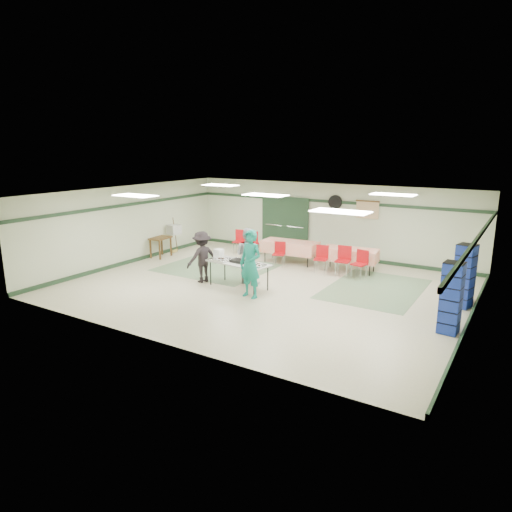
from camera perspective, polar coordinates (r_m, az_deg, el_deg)
The scene contains 42 objects.
floor at distance 13.38m, azimuth 1.14°, elevation -3.87°, with size 11.00×11.00×0.00m, color beige.
ceiling at distance 12.83m, azimuth 1.19°, elevation 7.71°, with size 11.00×11.00×0.00m, color white.
wall_back at distance 17.00m, azimuth 8.91°, elevation 4.42°, with size 11.00×11.00×0.00m, color beige.
wall_front at distance 9.55m, azimuth -12.70°, elevation -2.96°, with size 11.00×11.00×0.00m, color beige.
wall_left at distance 16.47m, azimuth -15.59°, elevation 3.79°, with size 9.00×9.00×0.00m, color beige.
wall_right at distance 11.36m, azimuth 25.83°, elevation -1.36°, with size 9.00×9.00×0.00m, color beige.
trim_back at distance 16.88m, azimuth 8.96°, elevation 6.76°, with size 11.00×0.06×0.10m, color #1D3622.
baseboard_back at distance 17.23m, azimuth 8.72°, elevation 0.17°, with size 11.00×0.06×0.12m, color #1D3622.
trim_left at distance 16.35m, azimuth -15.67°, elevation 6.20°, with size 9.00×0.06×0.10m, color #1D3622.
baseboard_left at distance 16.71m, azimuth -15.24°, elevation -0.58°, with size 9.00×0.06×0.12m, color #1D3622.
trim_right at distance 11.22m, azimuth 26.04°, elevation 2.11°, with size 9.00×0.06×0.10m, color #1D3622.
baseboard_right at distance 11.73m, azimuth 25.03°, elevation -7.45°, with size 9.00×0.06×0.12m, color #1D3622.
green_patch_a at distance 15.51m, azimuth -4.95°, elevation -1.44°, with size 3.50×3.00×0.01m, color gray.
green_patch_b at distance 13.63m, azimuth 14.63°, elevation -3.97°, with size 2.50×3.50×0.01m, color gray.
double_door_left at distance 17.95m, azimuth 2.31°, elevation 4.09°, with size 0.90×0.06×2.10m, color #979997.
double_door_right at distance 17.51m, azimuth 5.02°, elevation 3.81°, with size 0.90×0.06×2.10m, color #979997.
door_frame at distance 17.71m, azimuth 3.61°, elevation 3.94°, with size 2.00×0.03×2.15m, color #1D3622.
wall_fan at distance 16.74m, azimuth 9.87°, elevation 6.67°, with size 0.50×0.50×0.10m, color black.
scroll_banner at distance 16.36m, azimuth 13.75°, elevation 5.61°, with size 0.80×0.02×0.60m, color #DDBA8A.
serving_table at distance 13.13m, azimuth -2.21°, elevation -0.96°, with size 2.00×1.01×0.76m.
sheet_tray_right at distance 12.73m, azimuth -0.07°, elevation -1.16°, with size 0.53×0.41×0.02m, color silver.
sheet_tray_mid at distance 13.20m, azimuth -2.08°, elevation -0.63°, with size 0.58×0.44×0.02m, color silver.
sheet_tray_left at distance 13.41m, azimuth -4.51°, elevation -0.44°, with size 0.63×0.48×0.02m, color silver.
baking_pan at distance 13.08m, azimuth -2.12°, elevation -0.64°, with size 0.49×0.30×0.08m, color black.
foam_box_stack at distance 13.59m, azimuth -4.69°, elevation 0.30°, with size 0.24×0.22×0.28m, color white.
volunteer_teal at distance 12.24m, azimuth -0.70°, elevation -1.02°, with size 0.68×0.44×1.85m, color #138473.
volunteer_grey at distance 13.53m, azimuth -1.01°, elevation 0.04°, with size 0.82×0.64×1.68m, color gray.
volunteer_dark at distance 13.75m, azimuth -6.75°, elevation -0.12°, with size 1.00×0.58×1.55m, color black.
dining_table_a at distance 15.19m, azimuth 11.63°, elevation 0.21°, with size 1.84×0.94×0.77m.
dining_table_b at distance 16.05m, azimuth 4.25°, elevation 1.17°, with size 2.00×0.97×0.77m.
chair_a at distance 14.68m, azimuth 10.90°, elevation -0.18°, with size 0.49×0.49×0.94m.
chair_b at distance 14.95m, azimuth 8.20°, elevation 0.01°, with size 0.47×0.47×0.88m.
chair_c at distance 14.50m, azimuth 12.96°, elevation -0.62°, with size 0.49×0.49×0.88m.
chair_d at distance 15.62m, azimuth 2.96°, elevation 0.60°, with size 0.47×0.47×0.83m.
chair_loose_a at distance 17.33m, azimuth -0.34°, elevation 1.96°, with size 0.55×0.55×0.84m.
chair_loose_b at distance 17.44m, azimuth -2.03°, elevation 2.14°, with size 0.50×0.50×0.90m.
crate_stack_blue_a at distance 12.64m, azimuth 24.60°, elevation -2.31°, with size 0.42×0.42×1.64m, color navy.
crate_stack_red at distance 13.24m, azimuth 24.77°, elevation -3.07°, with size 0.39×0.39×1.01m, color maroon.
crate_stack_blue_b at distance 10.79m, azimuth 23.21°, elevation -4.87°, with size 0.41×0.41×1.61m, color navy.
printer_table at distance 17.14m, azimuth -11.85°, elevation 1.92°, with size 0.60×0.85×0.74m.
office_printer at distance 17.63m, azimuth -10.22°, elevation 3.29°, with size 0.45×0.40×0.36m, color #A5A6A1.
broom at distance 17.83m, azimuth -10.07°, elevation 2.67°, with size 0.03×0.03×1.34m, color brown.
Camera 1 is at (6.47, -11.00, 4.02)m, focal length 32.00 mm.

